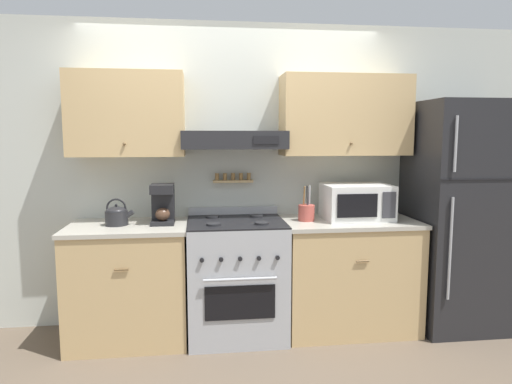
{
  "coord_description": "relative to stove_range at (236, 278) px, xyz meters",
  "views": [
    {
      "loc": [
        -0.28,
        -3.23,
        1.61
      ],
      "look_at": [
        0.15,
        0.28,
        1.17
      ],
      "focal_mm": 32.0,
      "sensor_mm": 36.0,
      "label": 1
    }
  ],
  "objects": [
    {
      "name": "microwave",
      "position": [
        1.0,
        0.03,
        0.6
      ],
      "size": [
        0.54,
        0.41,
        0.29
      ],
      "color": "white",
      "rests_on": "counter_right"
    },
    {
      "name": "counter_left",
      "position": [
        -0.84,
        0.02,
        -0.01
      ],
      "size": [
        0.92,
        0.69,
        0.92
      ],
      "color": "tan",
      "rests_on": "ground_plane"
    },
    {
      "name": "tea_kettle",
      "position": [
        -0.92,
        0.02,
        0.53
      ],
      "size": [
        0.22,
        0.17,
        0.21
      ],
      "color": "#232326",
      "rests_on": "counter_left"
    },
    {
      "name": "utensil_crock",
      "position": [
        0.57,
        0.02,
        0.52
      ],
      "size": [
        0.13,
        0.13,
        0.29
      ],
      "color": "#B24C42",
      "rests_on": "counter_right"
    },
    {
      "name": "ground_plane",
      "position": [
        0.0,
        -0.33,
        -0.47
      ],
      "size": [
        16.0,
        16.0,
        0.0
      ],
      "primitive_type": "plane",
      "color": "brown"
    },
    {
      "name": "coffee_maker",
      "position": [
        -0.57,
        0.04,
        0.61
      ],
      "size": [
        0.18,
        0.21,
        0.31
      ],
      "color": "black",
      "rests_on": "counter_left"
    },
    {
      "name": "refrigerator",
      "position": [
        1.91,
        -0.02,
        0.47
      ],
      "size": [
        0.81,
        0.73,
        1.89
      ],
      "color": "#232326",
      "rests_on": "ground_plane"
    },
    {
      "name": "wall_back",
      "position": [
        0.03,
        0.32,
        0.95
      ],
      "size": [
        5.2,
        0.46,
        2.55
      ],
      "color": "silver",
      "rests_on": "ground_plane"
    },
    {
      "name": "counter_right",
      "position": [
        0.93,
        0.02,
        -0.01
      ],
      "size": [
        1.1,
        0.69,
        0.92
      ],
      "color": "tan",
      "rests_on": "ground_plane"
    },
    {
      "name": "stove_range",
      "position": [
        0.0,
        0.0,
        0.0
      ],
      "size": [
        0.77,
        0.71,
        1.0
      ],
      "color": "#ADAFB5",
      "rests_on": "ground_plane"
    }
  ]
}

